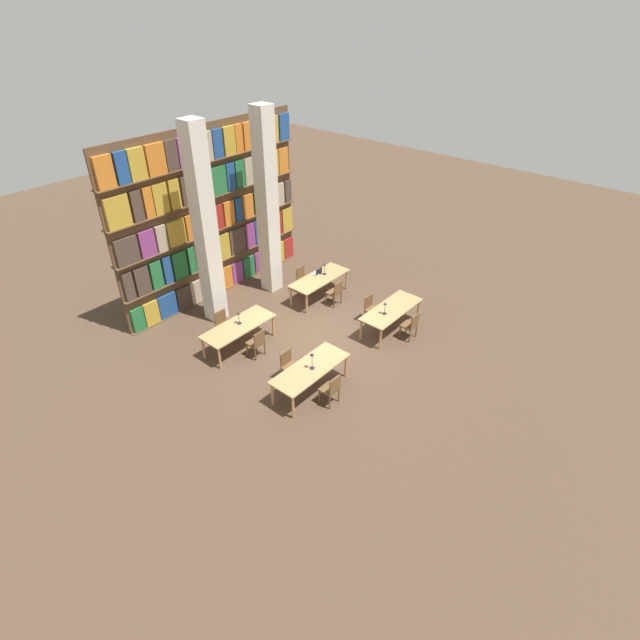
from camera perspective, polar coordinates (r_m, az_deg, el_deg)
The scene contains 21 objects.
ground_plane at distance 14.98m, azimuth -0.41°, elevation -1.94°, with size 40.00×40.00×0.00m, color #4C3828.
bookshelf_bank at distance 16.53m, azimuth -12.11°, elevation 11.48°, with size 7.12×0.35×5.50m.
pillar_left at distance 14.82m, azimuth -12.99°, elevation 10.09°, with size 0.53×0.53×6.00m.
pillar_center at distance 16.28m, azimuth -6.06°, elevation 12.91°, with size 0.53×0.53×6.00m.
reading_table_0 at distance 12.69m, azimuth -1.11°, elevation -5.75°, with size 2.22×0.86×0.74m.
chair_0 at distance 12.45m, azimuth 1.28°, elevation -7.88°, with size 0.42×0.40×0.87m.
chair_1 at distance 13.18m, azimuth -3.53°, elevation -5.18°, with size 0.42×0.40×0.87m.
desk_lamp_0 at distance 12.43m, azimuth -0.92°, elevation -4.38°, with size 0.14×0.14×0.48m.
reading_table_1 at distance 15.10m, azimuth 8.14°, elevation 1.05°, with size 2.22×0.86×0.74m.
chair_2 at distance 14.91m, azimuth 10.34°, elevation -0.56°, with size 0.42×0.40×0.87m.
chair_3 at distance 15.52m, azimuth 5.89°, elevation 1.37°, with size 0.42×0.40×0.87m.
desk_lamp_1 at distance 14.65m, azimuth 7.44°, elevation 1.58°, with size 0.14×0.14×0.40m.
reading_table_2 at distance 14.40m, azimuth -9.31°, elevation -0.87°, with size 2.22×0.86×0.74m.
chair_4 at distance 14.07m, azimuth -7.23°, elevation -2.55°, with size 0.42×0.40×0.87m.
chair_5 at distance 14.99m, azimuth -10.97°, elevation -0.42°, with size 0.42×0.40×0.87m.
desk_lamp_2 at distance 14.29m, azimuth -9.29°, elevation 0.46°, with size 0.14×0.14×0.39m.
reading_table_3 at distance 16.59m, azimuth -0.07°, elevation 4.64°, with size 2.22×0.86×0.74m.
chair_6 at distance 16.28m, azimuth 1.77°, elevation 3.20°, with size 0.42×0.40×0.87m.
chair_7 at distance 17.09m, azimuth -1.96°, elevation 4.79°, with size 0.42×0.40×0.87m.
desk_lamp_3 at distance 16.63m, azimuth 0.51°, elevation 6.07°, with size 0.14×0.14×0.41m.
laptop at distance 16.78m, azimuth -0.31°, elevation 5.45°, with size 0.32×0.22×0.21m.
Camera 1 is at (-9.17, -8.00, 8.74)m, focal length 28.00 mm.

